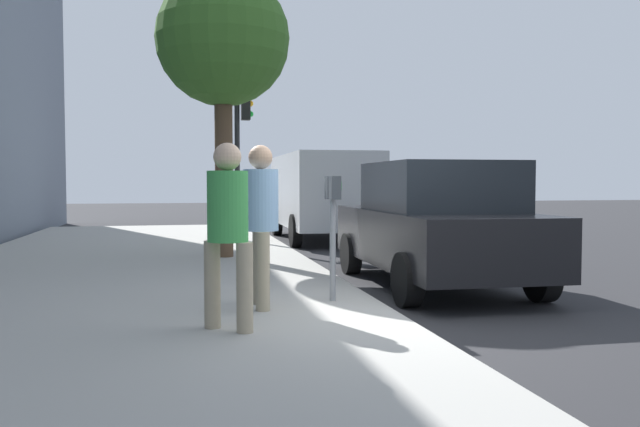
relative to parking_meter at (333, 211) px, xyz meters
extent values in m
plane|color=#2B2B2D|center=(-0.53, -0.51, -1.17)|extent=(80.00, 80.00, 0.00)
cube|color=#A8A59E|center=(-0.53, 2.49, -1.09)|extent=(28.00, 6.00, 0.15)
cylinder|color=gray|center=(0.00, 0.00, -0.44)|extent=(0.07, 0.07, 1.15)
cube|color=#383D42|center=(-0.10, 0.00, 0.26)|extent=(0.16, 0.11, 0.26)
cube|color=#383D42|center=(0.10, 0.00, 0.26)|extent=(0.16, 0.11, 0.26)
cube|color=#268C33|center=(-0.10, -0.06, 0.28)|extent=(0.10, 0.01, 0.10)
cube|color=#268C33|center=(0.10, -0.06, 0.28)|extent=(0.10, 0.01, 0.10)
cylinder|color=tan|center=(-0.03, 0.84, -0.60)|extent=(0.15, 0.15, 0.83)
cylinder|color=tan|center=(-0.41, 0.85, -0.60)|extent=(0.15, 0.15, 0.83)
cylinder|color=#8CB7E0|center=(-0.22, 0.84, 0.14)|extent=(0.38, 0.38, 0.65)
sphere|color=tan|center=(-0.22, 0.84, 0.59)|extent=(0.26, 0.26, 0.26)
cylinder|color=tan|center=(-1.11, 1.40, -0.61)|extent=(0.15, 0.15, 0.81)
cylinder|color=tan|center=(-1.35, 1.13, -0.61)|extent=(0.15, 0.15, 0.81)
cylinder|color=green|center=(-1.23, 1.26, 0.11)|extent=(0.37, 0.37, 0.64)
sphere|color=beige|center=(-1.23, 1.26, 0.56)|extent=(0.25, 0.25, 0.25)
cube|color=black|center=(1.59, -1.86, -0.46)|extent=(4.44, 1.93, 0.76)
cube|color=black|center=(1.39, -1.86, 0.26)|extent=(2.23, 1.74, 0.68)
cylinder|color=black|center=(3.04, -1.02, -0.84)|extent=(0.66, 0.23, 0.66)
cylinder|color=black|center=(3.00, -2.76, -0.84)|extent=(0.66, 0.23, 0.66)
cylinder|color=black|center=(0.18, -0.96, -0.84)|extent=(0.66, 0.23, 0.66)
cylinder|color=black|center=(0.15, -2.70, -0.84)|extent=(0.66, 0.23, 0.66)
cube|color=silver|center=(9.11, -1.86, 0.11)|extent=(5.24, 2.11, 1.80)
cylinder|color=black|center=(10.82, -0.95, -0.79)|extent=(0.76, 0.24, 0.76)
cylinder|color=black|center=(10.78, -2.85, -0.79)|extent=(0.76, 0.24, 0.76)
cylinder|color=black|center=(7.44, -0.87, -0.79)|extent=(0.76, 0.24, 0.76)
cylinder|color=black|center=(7.40, -2.77, -0.79)|extent=(0.76, 0.24, 0.76)
cylinder|color=brown|center=(4.61, 0.92, 0.57)|extent=(0.32, 0.32, 3.17)
sphere|color=#3C6E27|center=(4.61, 0.92, 2.86)|extent=(2.37, 2.37, 2.37)
cylinder|color=black|center=(7.95, 0.39, 0.78)|extent=(0.12, 0.12, 3.60)
cube|color=black|center=(7.95, 0.19, 2.13)|extent=(0.24, 0.20, 0.76)
sphere|color=red|center=(7.95, 0.08, 2.37)|extent=(0.14, 0.14, 0.14)
sphere|color=orange|center=(7.95, 0.08, 2.13)|extent=(0.14, 0.14, 0.14)
sphere|color=green|center=(7.95, 0.08, 1.89)|extent=(0.14, 0.14, 0.14)
camera|label=1|loc=(-7.10, 1.67, 0.33)|focal=36.39mm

